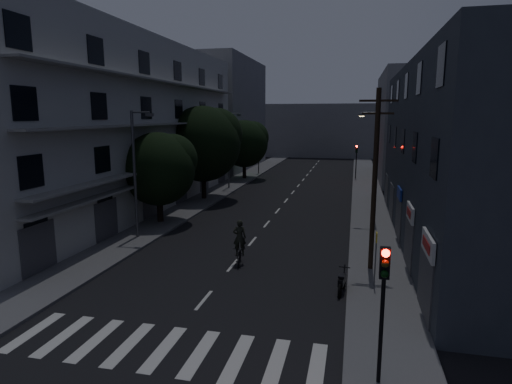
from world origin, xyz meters
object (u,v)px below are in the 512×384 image
at_px(traffic_signal_near, 384,287).
at_px(cyclist, 240,249).
at_px(utility_pole, 375,177).
at_px(motorcycle, 342,283).
at_px(bus_stop_sign, 376,249).

bearing_deg(traffic_signal_near, cyclist, 125.78).
distance_m(utility_pole, cyclist, 7.94).
distance_m(traffic_signal_near, motorcycle, 7.33).
relative_size(traffic_signal_near, utility_pole, 0.46).
height_order(bus_stop_sign, motorcycle, bus_stop_sign).
distance_m(utility_pole, bus_stop_sign, 3.79).
bearing_deg(motorcycle, traffic_signal_near, -71.75).
relative_size(traffic_signal_near, cyclist, 1.70).
xyz_separation_m(utility_pole, motorcycle, (-1.33, -3.07, -4.42)).
bearing_deg(motorcycle, cyclist, 161.88).
height_order(utility_pole, motorcycle, utility_pole).
xyz_separation_m(traffic_signal_near, motorcycle, (-1.26, 6.72, -2.65)).
xyz_separation_m(motorcycle, cyclist, (-5.48, 2.64, 0.37)).
bearing_deg(cyclist, utility_pole, -8.01).
relative_size(utility_pole, bus_stop_sign, 3.56).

